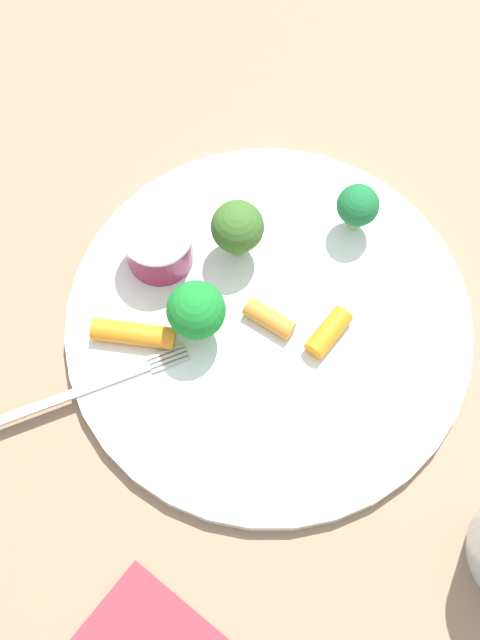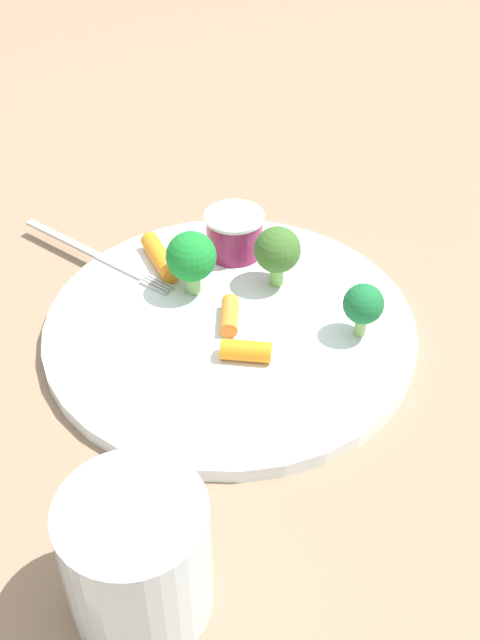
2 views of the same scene
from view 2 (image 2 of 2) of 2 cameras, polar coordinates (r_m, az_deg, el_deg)
The scene contains 11 objects.
ground_plane at distance 0.61m, azimuth -0.76°, elevation -1.03°, with size 2.40×2.40×0.00m, color #876C53.
plate at distance 0.60m, azimuth -0.77°, elevation -0.61°, with size 0.29×0.29×0.01m, color white.
sauce_cup at distance 0.66m, azimuth -0.42°, elevation 6.47°, with size 0.05×0.05×0.04m.
broccoli_floret_0 at distance 0.61m, azimuth -3.66°, elevation 4.66°, with size 0.04×0.04×0.05m.
broccoli_floret_1 at distance 0.62m, azimuth 2.81°, elevation 5.18°, with size 0.04×0.04×0.05m.
broccoli_floret_2 at distance 0.58m, azimuth 9.19°, elevation 1.19°, with size 0.03×0.03×0.05m.
carrot_stick_0 at distance 0.56m, azimuth 0.45°, elevation -2.32°, with size 0.02×0.02×0.04m, color orange.
carrot_stick_1 at distance 0.60m, azimuth -0.94°, elevation 0.52°, with size 0.01×0.01×0.04m, color orange.
carrot_stick_2 at distance 0.65m, azimuth -5.98°, elevation 4.67°, with size 0.02×0.02×0.06m, color orange.
fork at distance 0.68m, azimuth -10.55°, elevation 4.72°, with size 0.15×0.09×0.00m.
drinking_glass at distance 0.43m, azimuth -7.68°, elevation -17.14°, with size 0.08×0.08×0.09m, color silver.
Camera 2 is at (0.07, -0.45, 0.41)m, focal length 42.89 mm.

